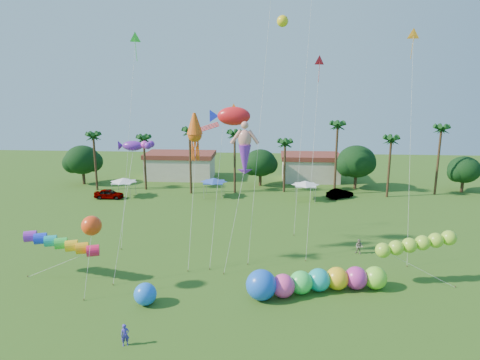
# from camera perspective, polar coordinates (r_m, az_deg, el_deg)

# --- Properties ---
(ground) EXTENTS (160.00, 160.00, 0.00)m
(ground) POSITION_cam_1_polar(r_m,az_deg,el_deg) (32.41, -1.34, -19.85)
(ground) COLOR #285116
(ground) RESTS_ON ground
(tree_line) EXTENTS (69.46, 8.91, 11.00)m
(tree_line) POSITION_cam_1_polar(r_m,az_deg,el_deg) (72.35, 4.75, 2.32)
(tree_line) COLOR #3A2819
(tree_line) RESTS_ON ground
(buildings_row) EXTENTS (35.00, 7.00, 4.00)m
(buildings_row) POSITION_cam_1_polar(r_m,az_deg,el_deg) (78.88, -0.16, 1.57)
(buildings_row) COLOR beige
(buildings_row) RESTS_ON ground
(tent_row) EXTENTS (31.00, 4.00, 0.60)m
(tent_row) POSITION_cam_1_polar(r_m,az_deg,el_deg) (65.73, -3.58, -0.10)
(tent_row) COLOR white
(tent_row) RESTS_ON ground
(car_a) EXTENTS (4.40, 1.79, 1.49)m
(car_a) POSITION_cam_1_polar(r_m,az_deg,el_deg) (68.79, -17.07, -1.78)
(car_a) COLOR #4C4C54
(car_a) RESTS_ON ground
(car_b) EXTENTS (4.45, 3.62, 1.42)m
(car_b) POSITION_cam_1_polar(r_m,az_deg,el_deg) (67.88, 13.17, -1.77)
(car_b) COLOR #4C4C54
(car_b) RESTS_ON ground
(spectator_a) EXTENTS (0.67, 0.58, 1.56)m
(spectator_a) POSITION_cam_1_polar(r_m,az_deg,el_deg) (31.85, -15.08, -19.33)
(spectator_a) COLOR #3E32B1
(spectator_a) RESTS_ON ground
(spectator_b) EXTENTS (0.95, 0.87, 1.58)m
(spectator_b) POSITION_cam_1_polar(r_m,az_deg,el_deg) (46.77, 15.59, -8.56)
(spectator_b) COLOR gray
(spectator_b) RESTS_ON ground
(caterpillar_inflatable) EXTENTS (12.39, 5.14, 2.54)m
(caterpillar_inflatable) POSITION_cam_1_polar(r_m,az_deg,el_deg) (37.68, 9.57, -13.20)
(caterpillar_inflatable) COLOR #FF43A0
(caterpillar_inflatable) RESTS_ON ground
(blue_ball) EXTENTS (1.82, 1.82, 1.82)m
(blue_ball) POSITION_cam_1_polar(r_m,az_deg,el_deg) (36.37, -12.52, -14.62)
(blue_ball) COLOR #1C6DFF
(blue_ball) RESTS_ON ground
(rainbow_tube) EXTENTS (8.53, 2.23, 3.47)m
(rainbow_tube) POSITION_cam_1_polar(r_m,az_deg,el_deg) (41.30, -21.43, -8.69)
(rainbow_tube) COLOR #F71B50
(rainbow_tube) RESTS_ON ground
(green_worm) EXTENTS (9.93, 4.03, 3.99)m
(green_worm) POSITION_cam_1_polar(r_m,az_deg,el_deg) (39.83, 18.52, -8.87)
(green_worm) COLOR #9ADB30
(green_worm) RESTS_ON ground
(orange_ball_kite) EXTENTS (1.95, 2.61, 6.79)m
(orange_ball_kite) POSITION_cam_1_polar(r_m,az_deg,el_deg) (37.60, -19.18, -5.77)
(orange_ball_kite) COLOR #FF4214
(orange_ball_kite) RESTS_ON ground
(merman_kite) EXTENTS (2.79, 4.96, 13.43)m
(merman_kite) POSITION_cam_1_polar(r_m,az_deg,el_deg) (41.57, 0.63, 3.80)
(merman_kite) COLOR #E38C81
(merman_kite) RESTS_ON ground
(fish_kite) EXTENTS (5.25, 7.09, 15.23)m
(fish_kite) POSITION_cam_1_polar(r_m,az_deg,el_deg) (43.78, -0.83, 8.52)
(fish_kite) COLOR red
(fish_kite) RESTS_ON ground
(squid_kite) EXTENTS (2.06, 5.28, 14.74)m
(squid_kite) POSITION_cam_1_polar(r_m,az_deg,el_deg) (42.28, -6.04, 5.99)
(squid_kite) COLOR #DF5612
(squid_kite) RESTS_ON ground
(lobster_kite) EXTENTS (3.74, 5.46, 12.53)m
(lobster_kite) POSITION_cam_1_polar(r_m,az_deg,el_deg) (40.22, -14.10, 4.45)
(lobster_kite) COLOR purple
(lobster_kite) RESTS_ON ground
(delta_kite_red) EXTENTS (1.67, 4.52, 20.17)m
(delta_kite_red) POSITION_cam_1_polar(r_m,az_deg,el_deg) (44.69, 10.52, 14.87)
(delta_kite_red) COLOR red
(delta_kite_red) RESTS_ON ground
(delta_kite_yellow) EXTENTS (1.34, 4.52, 22.60)m
(delta_kite_yellow) POSITION_cam_1_polar(r_m,az_deg,el_deg) (46.10, 22.10, 17.08)
(delta_kite_yellow) COLOR orange
(delta_kite_yellow) RESTS_ON ground
(delta_kite_green) EXTENTS (2.26, 4.36, 22.67)m
(delta_kite_green) POSITION_cam_1_polar(r_m,az_deg,el_deg) (48.12, -13.81, 17.51)
(delta_kite_green) COLOR #36E736
(delta_kite_green) RESTS_ON ground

